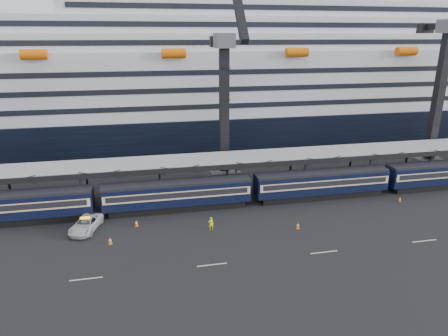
{
  "coord_description": "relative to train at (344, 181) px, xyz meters",
  "views": [
    {
      "loc": [
        -31.81,
        -38.14,
        21.75
      ],
      "look_at": [
        -21.88,
        10.0,
        5.32
      ],
      "focal_mm": 32.0,
      "sensor_mm": 36.0,
      "label": 1
    }
  ],
  "objects": [
    {
      "name": "traffic_cone_d",
      "position": [
        6.74,
        -3.51,
        -1.87
      ],
      "size": [
        0.34,
        0.34,
        0.68
      ],
      "color": "#FF6808",
      "rests_on": "ground"
    },
    {
      "name": "ground",
      "position": [
        4.65,
        -10.0,
        -2.2
      ],
      "size": [
        260.0,
        260.0,
        0.0
      ],
      "primitive_type": "plane",
      "color": "black",
      "rests_on": "ground"
    },
    {
      "name": "canopy",
      "position": [
        4.65,
        4.0,
        3.05
      ],
      "size": [
        130.0,
        6.25,
        5.53
      ],
      "color": "gray",
      "rests_on": "ground"
    },
    {
      "name": "traffic_cone_c",
      "position": [
        -10.02,
        -8.3,
        -1.81
      ],
      "size": [
        0.39,
        0.39,
        0.79
      ],
      "color": "#FF6808",
      "rests_on": "ground"
    },
    {
      "name": "crane_dark_near",
      "position": [
        -15.35,
        8.59,
        9.73
      ],
      "size": [
        4.5,
        17.75,
        35.08
      ],
      "color": "#4C4F53",
      "rests_on": "ground"
    },
    {
      "name": "traffic_cone_b",
      "position": [
        -28.71,
        -3.81,
        -1.8
      ],
      "size": [
        0.41,
        0.41,
        0.82
      ],
      "color": "#FF6808",
      "rests_on": "ground"
    },
    {
      "name": "worker",
      "position": [
        -20.14,
        -6.56,
        -1.4
      ],
      "size": [
        0.62,
        0.43,
        1.61
      ],
      "primitive_type": "imported",
      "rotation": [
        0.0,
        0.0,
        3.22
      ],
      "color": "#ECFF0D",
      "rests_on": "ground"
    },
    {
      "name": "traffic_cone_a",
      "position": [
        -31.53,
        -7.62,
        -1.79
      ],
      "size": [
        0.42,
        0.42,
        0.84
      ],
      "color": "#FF6808",
      "rests_on": "ground"
    },
    {
      "name": "train",
      "position": [
        0.0,
        0.0,
        0.0
      ],
      "size": [
        133.05,
        3.0,
        4.05
      ],
      "color": "black",
      "rests_on": "ground"
    },
    {
      "name": "crane_dark_mid",
      "position": [
        19.65,
        7.59,
        11.16
      ],
      "size": [
        4.5,
        18.24,
        39.64
      ],
      "color": "#4C4F53",
      "rests_on": "ground"
    },
    {
      "name": "pickup_truck",
      "position": [
        -34.48,
        -3.68,
        -1.44
      ],
      "size": [
        3.92,
        5.93,
        1.51
      ],
      "primitive_type": "imported",
      "rotation": [
        0.0,
        0.0,
        -0.28
      ],
      "color": "silver",
      "rests_on": "ground"
    },
    {
      "name": "cruise_ship",
      "position": [
        3.57,
        35.99,
        10.14
      ],
      "size": [
        214.09,
        28.84,
        34.0
      ],
      "color": "black",
      "rests_on": "ground"
    }
  ]
}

